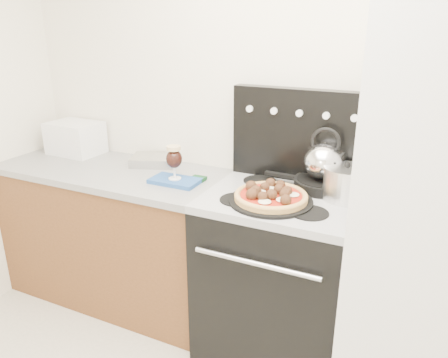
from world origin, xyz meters
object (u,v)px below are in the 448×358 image
Objects in this scene: oven_mitt at (175,181)px; pizza at (271,195)px; tea_kettle at (324,158)px; beer_glass at (174,162)px; skillet at (322,184)px; toaster_oven at (75,138)px; base_cabinet at (118,236)px; pizza_pan at (271,201)px; stove_body at (278,277)px; fridge at (435,218)px; stock_pot at (345,184)px.

oven_mitt is 0.77× the size of pizza.
beer_glass is at bearing -177.19° from tea_kettle.
beer_glass reaches higher than skillet.
tea_kettle reaches higher than beer_glass.
toaster_oven is 1.14× the size of skillet.
skillet is at bearing 2.23° from toaster_oven.
pizza reaches higher than base_cabinet.
skillet reaches higher than pizza_pan.
oven_mitt is 0.11m from beer_glass.
stove_body is 2.48× the size of pizza.
pizza is (1.08, -0.13, 0.53)m from base_cabinet.
base_cabinet is 1.43m from tea_kettle.
base_cabinet is at bearing 178.70° from stove_body.
pizza reaches higher than pizza_pan.
beer_glass is 0.81m from skillet.
toaster_oven is (-2.23, 0.21, 0.06)m from fridge.
pizza_pan is (1.50, -0.28, -0.08)m from toaster_oven.
toaster_oven is at bearing 167.00° from oven_mitt.
tea_kettle is at bearing 57.35° from pizza.
stove_body is 0.64m from stock_pot.
toaster_oven reaches higher than pizza_pan.
stove_body is 0.78m from oven_mitt.
stove_body is at bearing -130.76° from skillet.
base_cabinet is at bearing -177.36° from stock_pot.
pizza_pan is 1.16× the size of pizza.
toaster_oven reaches higher than stock_pot.
toaster_oven is at bearing 169.30° from pizza.
beer_glass is 0.90× the size of stock_pot.
toaster_oven is 1.74× the size of beer_glass.
beer_glass is 0.80m from tea_kettle.
beer_glass is 0.60m from pizza.
beer_glass is at bearing 172.92° from pizza.
stock_pot is at bearing 2.64° from base_cabinet.
beer_glass is at bearing -172.59° from stock_pot.
fridge is 0.43m from stock_pot.
base_cabinet is 4.08× the size of pizza.
fridge reaches higher than tea_kettle.
pizza is (-0.72, -0.08, 0.01)m from fridge.
fridge is 5.61× the size of toaster_oven.
beer_glass is at bearing -177.34° from stove_body.
fridge is 6.92× the size of oven_mitt.
tea_kettle reaches higher than pizza.
oven_mitt is at bearing 172.92° from pizza.
base_cabinet is 0.73m from toaster_oven.
stove_body is 2.96× the size of skillet.
stock_pot is at bearing 164.39° from fridge.
fridge reaches higher than stove_body.
oven_mitt is 0.60m from pizza.
pizza is (1.50, -0.28, -0.05)m from toaster_oven.
toaster_oven is 1.69m from skillet.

